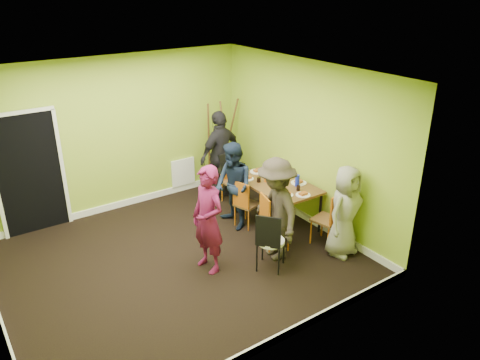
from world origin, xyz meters
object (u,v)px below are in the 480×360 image
(dining_table, at_px, (277,186))
(easel, at_px, (221,144))
(chair_front_end, at_px, (331,216))
(blue_bottle, at_px, (297,180))
(chair_bentwood, at_px, (270,239))
(person_front_end, at_px, (345,211))
(person_standing, at_px, (208,220))
(person_left_far, at_px, (233,186))
(orange_bottle, at_px, (265,179))
(chair_left_far, at_px, (245,201))
(person_back_end, at_px, (221,155))
(chair_left_near, at_px, (271,219))
(chair_back_end, at_px, (229,167))
(person_left_near, at_px, (276,209))
(thermos, at_px, (276,176))

(dining_table, relative_size, easel, 0.83)
(chair_front_end, relative_size, blue_bottle, 4.65)
(easel, distance_m, blue_bottle, 2.20)
(chair_bentwood, distance_m, easel, 3.22)
(person_front_end, bearing_deg, person_standing, 147.05)
(dining_table, height_order, person_front_end, person_front_end)
(person_standing, distance_m, person_left_far, 1.33)
(orange_bottle, bearing_deg, chair_left_far, 176.44)
(chair_bentwood, height_order, blue_bottle, blue_bottle)
(chair_front_end, distance_m, blue_bottle, 0.87)
(chair_bentwood, relative_size, person_back_end, 0.54)
(chair_left_near, relative_size, chair_bentwood, 0.99)
(blue_bottle, relative_size, orange_bottle, 2.36)
(chair_left_far, distance_m, chair_front_end, 1.49)
(person_front_end, bearing_deg, blue_bottle, 80.61)
(dining_table, height_order, orange_bottle, orange_bottle)
(dining_table, relative_size, chair_back_end, 1.60)
(easel, relative_size, person_back_end, 1.04)
(person_standing, bearing_deg, person_back_end, 135.30)
(chair_back_end, height_order, orange_bottle, chair_back_end)
(person_left_far, height_order, person_left_near, person_left_near)
(chair_left_far, relative_size, person_left_near, 0.53)
(blue_bottle, bearing_deg, person_left_near, -148.14)
(easel, bearing_deg, person_left_far, -115.90)
(chair_front_end, xyz_separation_m, person_front_end, (0.00, -0.28, 0.21))
(chair_front_end, height_order, blue_bottle, blue_bottle)
(chair_left_far, bearing_deg, orange_bottle, 70.18)
(chair_back_end, xyz_separation_m, orange_bottle, (0.04, -1.09, 0.13))
(orange_bottle, bearing_deg, chair_left_near, -122.01)
(person_left_far, bearing_deg, chair_left_near, 8.08)
(thermos, bearing_deg, person_standing, -160.64)
(chair_bentwood, height_order, easel, easel)
(person_back_end, bearing_deg, chair_bentwood, 60.12)
(person_left_near, height_order, person_front_end, person_left_near)
(blue_bottle, relative_size, person_front_end, 0.14)
(blue_bottle, xyz_separation_m, person_back_end, (-0.42, 1.73, 0.02))
(chair_front_end, relative_size, person_front_end, 0.64)
(chair_back_end, xyz_separation_m, person_left_near, (-0.53, -2.10, 0.14))
(thermos, distance_m, person_left_near, 1.16)
(person_standing, relative_size, person_back_end, 0.93)
(easel, bearing_deg, chair_front_end, -87.50)
(person_left_far, bearing_deg, chair_left_far, 53.74)
(person_standing, bearing_deg, blue_bottle, 90.06)
(chair_bentwood, relative_size, person_front_end, 0.64)
(chair_back_end, relative_size, chair_bentwood, 1.00)
(person_left_far, bearing_deg, person_left_near, 3.49)
(chair_front_end, distance_m, orange_bottle, 1.32)
(chair_back_end, relative_size, person_back_end, 0.54)
(chair_left_near, bearing_deg, person_standing, -79.17)
(chair_back_end, xyz_separation_m, blue_bottle, (0.37, -1.54, 0.19))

